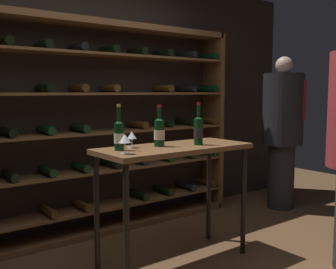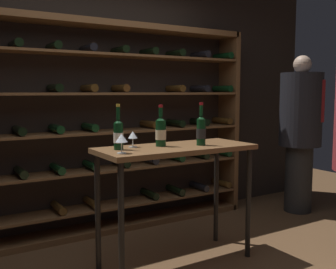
# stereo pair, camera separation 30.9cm
# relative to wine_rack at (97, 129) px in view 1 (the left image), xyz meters

# --- Properties ---
(back_wall) EXTENTS (5.97, 0.10, 2.67)m
(back_wall) POSITION_rel_wine_rack_xyz_m (-0.09, 0.21, 0.29)
(back_wall) COLOR black
(back_wall) RESTS_ON ground
(wine_rack) EXTENTS (3.25, 0.32, 2.10)m
(wine_rack) POSITION_rel_wine_rack_xyz_m (0.00, 0.00, 0.00)
(wine_rack) COLOR brown
(wine_rack) RESTS_ON ground
(tasting_table) EXTENTS (1.29, 0.54, 0.98)m
(tasting_table) POSITION_rel_wine_rack_xyz_m (0.15, -1.04, -0.19)
(tasting_table) COLOR brown
(tasting_table) RESTS_ON ground
(person_bystander_dark_jacket) EXTENTS (0.48, 0.49, 1.83)m
(person_bystander_dark_jacket) POSITION_rel_wine_rack_xyz_m (2.18, -0.58, -0.04)
(person_bystander_dark_jacket) COLOR #242424
(person_bystander_dark_jacket) RESTS_ON ground
(wine_bottle_black_capsule) EXTENTS (0.09, 0.09, 0.33)m
(wine_bottle_black_capsule) POSITION_rel_wine_rack_xyz_m (0.05, -0.98, 0.05)
(wine_bottle_black_capsule) COLOR black
(wine_bottle_black_capsule) RESTS_ON tasting_table
(wine_bottle_green_slim) EXTENTS (0.08, 0.08, 0.35)m
(wine_bottle_green_slim) POSITION_rel_wine_rack_xyz_m (-0.32, -0.97, 0.05)
(wine_bottle_green_slim) COLOR black
(wine_bottle_green_slim) RESTS_ON tasting_table
(wine_bottle_amber_reserve) EXTENTS (0.08, 0.08, 0.35)m
(wine_bottle_amber_reserve) POSITION_rel_wine_rack_xyz_m (0.36, -1.10, 0.06)
(wine_bottle_amber_reserve) COLOR black
(wine_bottle_amber_reserve) RESTS_ON tasting_table
(wine_glass_stemmed_center) EXTENTS (0.07, 0.07, 0.13)m
(wine_glass_stemmed_center) POSITION_rel_wine_rack_xyz_m (-0.17, -0.91, 0.03)
(wine_glass_stemmed_center) COLOR silver
(wine_glass_stemmed_center) RESTS_ON tasting_table
(wine_glass_stemmed_left) EXTENTS (0.09, 0.09, 0.14)m
(wine_glass_stemmed_left) POSITION_rel_wine_rack_xyz_m (-0.39, -1.16, 0.04)
(wine_glass_stemmed_left) COLOR silver
(wine_glass_stemmed_left) RESTS_ON tasting_table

